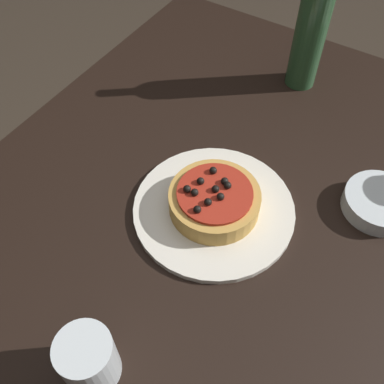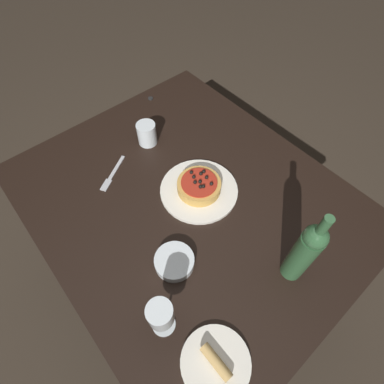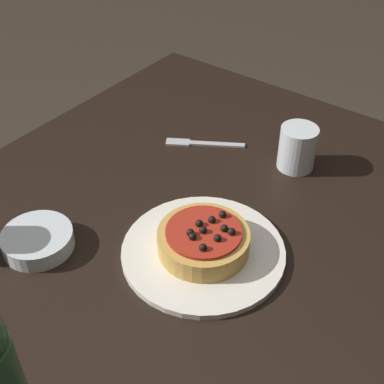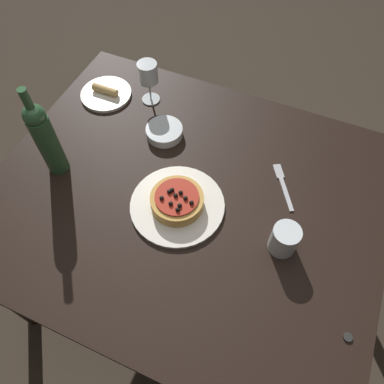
{
  "view_description": "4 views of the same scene",
  "coord_description": "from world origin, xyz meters",
  "px_view_note": "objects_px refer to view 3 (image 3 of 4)",
  "views": [
    {
      "loc": [
        -0.42,
        -0.17,
        1.44
      ],
      "look_at": [
        -0.0,
        0.09,
        0.8
      ],
      "focal_mm": 42.0,
      "sensor_mm": 36.0,
      "label": 1
    },
    {
      "loc": [
        0.49,
        -0.4,
        1.71
      ],
      "look_at": [
        0.02,
        0.0,
        0.81
      ],
      "focal_mm": 28.0,
      "sensor_mm": 36.0,
      "label": 2
    },
    {
      "loc": [
        0.57,
        0.45,
        1.47
      ],
      "look_at": [
        -0.04,
        -0.01,
        0.84
      ],
      "focal_mm": 50.0,
      "sensor_mm": 36.0,
      "label": 3
    },
    {
      "loc": [
        -0.28,
        0.59,
        1.78
      ],
      "look_at": [
        -0.04,
        0.04,
        0.85
      ],
      "focal_mm": 35.0,
      "sensor_mm": 36.0,
      "label": 4
    }
  ],
  "objects_px": {
    "pizza": "(204,240)",
    "fork": "(200,143)",
    "dining_table": "(184,271)",
    "side_bowl": "(38,240)",
    "water_cup": "(297,148)",
    "dinner_plate": "(203,251)"
  },
  "relations": [
    {
      "from": "pizza",
      "to": "fork",
      "type": "relative_size",
      "value": 0.99
    },
    {
      "from": "dining_table",
      "to": "side_bowl",
      "type": "height_order",
      "value": "side_bowl"
    },
    {
      "from": "dining_table",
      "to": "water_cup",
      "type": "bearing_deg",
      "value": 170.56
    },
    {
      "from": "dining_table",
      "to": "fork",
      "type": "bearing_deg",
      "value": -149.34
    },
    {
      "from": "dinner_plate",
      "to": "water_cup",
      "type": "relative_size",
      "value": 3.06
    },
    {
      "from": "side_bowl",
      "to": "fork",
      "type": "bearing_deg",
      "value": 174.95
    },
    {
      "from": "water_cup",
      "to": "fork",
      "type": "distance_m",
      "value": 0.23
    },
    {
      "from": "dining_table",
      "to": "fork",
      "type": "xyz_separation_m",
      "value": [
        -0.28,
        -0.16,
        0.09
      ]
    },
    {
      "from": "fork",
      "to": "water_cup",
      "type": "bearing_deg",
      "value": 163.24
    },
    {
      "from": "side_bowl",
      "to": "water_cup",
      "type": "bearing_deg",
      "value": 152.97
    },
    {
      "from": "pizza",
      "to": "side_bowl",
      "type": "distance_m",
      "value": 0.31
    },
    {
      "from": "fork",
      "to": "dinner_plate",
      "type": "bearing_deg",
      "value": 95.72
    },
    {
      "from": "pizza",
      "to": "fork",
      "type": "height_order",
      "value": "pizza"
    },
    {
      "from": "dining_table",
      "to": "pizza",
      "type": "height_order",
      "value": "pizza"
    },
    {
      "from": "dining_table",
      "to": "water_cup",
      "type": "height_order",
      "value": "water_cup"
    },
    {
      "from": "dinner_plate",
      "to": "water_cup",
      "type": "height_order",
      "value": "water_cup"
    },
    {
      "from": "dinner_plate",
      "to": "water_cup",
      "type": "distance_m",
      "value": 0.34
    },
    {
      "from": "dinner_plate",
      "to": "pizza",
      "type": "distance_m",
      "value": 0.03
    },
    {
      "from": "dining_table",
      "to": "side_bowl",
      "type": "relative_size",
      "value": 9.62
    },
    {
      "from": "pizza",
      "to": "side_bowl",
      "type": "height_order",
      "value": "pizza"
    },
    {
      "from": "dinner_plate",
      "to": "fork",
      "type": "height_order",
      "value": "dinner_plate"
    },
    {
      "from": "fork",
      "to": "pizza",
      "type": "bearing_deg",
      "value": 95.76
    }
  ]
}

